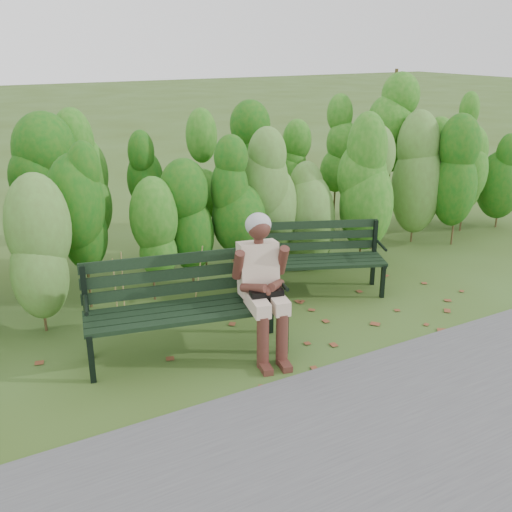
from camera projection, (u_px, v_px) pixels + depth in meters
ground at (271, 330)px, 6.57m from camera, size 80.00×80.00×0.00m
footpath at (411, 439)px, 4.77m from camera, size 60.00×2.50×0.01m
hedge_band at (199, 184)px, 7.67m from camera, size 11.04×1.67×2.42m
leaf_litter at (297, 339)px, 6.36m from camera, size 5.53×2.21×0.01m
bench_left at (185, 298)px, 5.94m from camera, size 2.07×1.05×0.99m
bench_right at (312, 253)px, 7.41m from camera, size 1.82×1.19×0.87m
seated_woman at (262, 277)px, 5.89m from camera, size 0.59×0.86×1.42m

